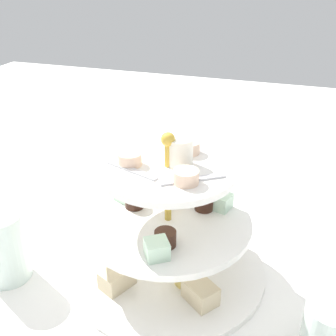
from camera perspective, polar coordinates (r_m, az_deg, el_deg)
The scene contains 5 objects.
ground_plane at distance 0.68m, azimuth 0.00°, elevation -14.00°, with size 2.40×2.40×0.00m, color white.
tiered_serving_stand at distance 0.64m, azimuth 0.05°, elevation -8.91°, with size 0.31×0.31×0.24m.
water_glass_tall_right at distance 0.68m, azimuth -21.80°, elevation -10.17°, with size 0.07×0.07×0.11m, color silver.
water_glass_short_left at distance 0.58m, azimuth 21.34°, elevation -20.12°, with size 0.06×0.06×0.07m, color silver.
butter_knife_left at distance 0.92m, azimuth -4.11°, elevation -1.91°, with size 0.17×0.01×0.00m, color silver.
Camera 1 is at (0.16, -0.49, 0.45)m, focal length 43.93 mm.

